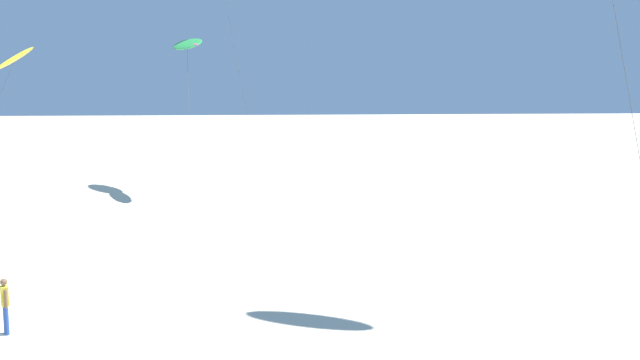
% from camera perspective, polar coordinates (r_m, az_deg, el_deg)
% --- Properties ---
extents(flying_kite_1, '(3.21, 11.40, 10.58)m').
position_cam_1_polar(flying_kite_1, '(48.26, -10.43, 10.49)').
color(flying_kite_1, green).
rests_on(flying_kite_1, ground).
extents(flying_kite_2, '(4.03, 7.13, 10.37)m').
position_cam_1_polar(flying_kite_2, '(54.77, -22.88, 8.86)').
color(flying_kite_2, yellow).
rests_on(flying_kite_2, ground).
extents(person_foreground_walker, '(0.31, 0.46, 1.77)m').
position_cam_1_polar(person_foreground_walker, '(24.54, -23.58, -8.93)').
color(person_foreground_walker, '#284CA3').
rests_on(person_foreground_walker, ground).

